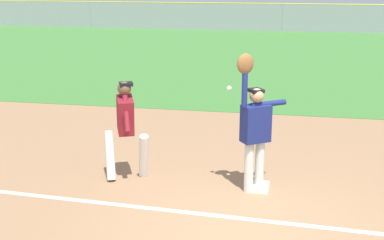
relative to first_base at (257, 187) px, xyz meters
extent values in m
plane|color=#936D4C|center=(-0.09, -1.29, -0.04)|extent=(76.41, 76.41, 0.00)
cube|color=#3D7533|center=(-0.09, 14.48, -0.04)|extent=(48.94, 19.46, 0.01)
cube|color=white|center=(-4.00, -0.90, -0.04)|extent=(11.99, 0.79, 0.01)
cube|color=white|center=(0.00, 0.00, 0.00)|extent=(0.39, 0.39, 0.08)
cylinder|color=silver|center=(0.03, -0.02, 0.39)|extent=(0.21, 0.21, 0.85)
cylinder|color=silver|center=(-0.14, -0.13, 0.39)|extent=(0.21, 0.21, 0.85)
cube|color=navy|center=(-0.06, -0.08, 1.11)|extent=(0.51, 0.46, 0.60)
sphere|color=tan|center=(-0.06, -0.08, 1.56)|extent=(0.32, 0.32, 0.23)
cube|color=black|center=(-0.07, -0.05, 1.64)|extent=(0.29, 0.29, 0.05)
cylinder|color=navy|center=(-0.24, -0.20, 1.72)|extent=(0.13, 0.13, 0.62)
cylinder|color=navy|center=(0.13, 0.05, 1.41)|extent=(0.56, 0.43, 0.09)
ellipsoid|color=brown|center=(-0.24, -0.20, 2.08)|extent=(0.31, 0.27, 0.32)
cylinder|color=white|center=(-1.96, 0.07, 0.38)|extent=(0.30, 0.46, 0.85)
cylinder|color=white|center=(-2.54, 0.00, 0.38)|extent=(0.30, 0.46, 0.85)
cube|color=maroon|center=(-2.25, 0.03, 1.11)|extent=(0.44, 0.58, 0.66)
sphere|color=brown|center=(-2.25, 0.03, 1.56)|extent=(0.30, 0.30, 0.23)
cube|color=black|center=(-2.22, 0.04, 1.64)|extent=(0.28, 0.27, 0.05)
cylinder|color=maroon|center=(-2.33, 0.23, 1.19)|extent=(0.24, 0.40, 0.58)
cylinder|color=maroon|center=(-2.16, -0.17, 1.19)|extent=(0.24, 0.40, 0.58)
sphere|color=white|center=(-0.49, -0.04, 1.66)|extent=(0.07, 0.07, 0.07)
cube|color=#93999E|center=(-0.09, 24.21, 0.77)|extent=(48.94, 0.06, 1.62)
cylinder|color=yellow|center=(-0.09, 24.21, 1.61)|extent=(48.94, 0.06, 0.06)
cylinder|color=gray|center=(-12.33, 24.21, 0.77)|extent=(0.08, 0.08, 1.62)
cylinder|color=gray|center=(-0.09, 24.21, 0.77)|extent=(0.08, 0.08, 1.62)
cube|color=#B21E1E|center=(-12.12, 26.50, 0.53)|extent=(4.53, 2.22, 0.55)
cube|color=#2D333D|center=(-12.12, 26.50, 1.01)|extent=(2.32, 1.90, 0.40)
cylinder|color=black|center=(-10.74, 27.56, 0.26)|extent=(0.61, 0.26, 0.60)
cylinder|color=black|center=(-10.60, 25.66, 0.26)|extent=(0.61, 0.26, 0.60)
cylinder|color=black|center=(-13.63, 27.34, 0.26)|extent=(0.61, 0.26, 0.60)
cylinder|color=black|center=(-13.49, 25.45, 0.26)|extent=(0.61, 0.26, 0.60)
cube|color=#1E6B33|center=(-6.88, 27.37, 0.53)|extent=(4.47, 2.08, 0.55)
cube|color=#2D333D|center=(-6.88, 27.37, 1.01)|extent=(2.27, 1.84, 0.40)
cylinder|color=black|center=(-5.47, 28.38, 0.26)|extent=(0.61, 0.24, 0.60)
cylinder|color=black|center=(-5.40, 26.48, 0.26)|extent=(0.61, 0.24, 0.60)
cylinder|color=black|center=(-8.37, 28.26, 0.26)|extent=(0.61, 0.24, 0.60)
cylinder|color=black|center=(-8.29, 26.36, 0.26)|extent=(0.61, 0.24, 0.60)
cube|color=black|center=(-1.29, 27.10, 0.53)|extent=(4.50, 2.15, 0.55)
cube|color=#2D333D|center=(-1.29, 27.10, 1.01)|extent=(2.30, 1.87, 0.40)
cylinder|color=black|center=(0.21, 27.97, 0.26)|extent=(0.61, 0.25, 0.60)
cylinder|color=black|center=(0.11, 26.07, 0.26)|extent=(0.61, 0.25, 0.60)
cylinder|color=black|center=(-2.68, 28.13, 0.26)|extent=(0.61, 0.25, 0.60)
cylinder|color=black|center=(-2.79, 26.23, 0.26)|extent=(0.61, 0.25, 0.60)
cube|color=#B7B7BC|center=(4.33, 26.89, 0.53)|extent=(4.44, 1.99, 0.55)
cube|color=#2D333D|center=(4.33, 26.89, 1.01)|extent=(2.23, 1.79, 0.40)
cylinder|color=black|center=(5.79, 27.81, 0.26)|extent=(0.60, 0.23, 0.60)
cylinder|color=black|center=(5.76, 25.91, 0.26)|extent=(0.60, 0.23, 0.60)
cylinder|color=black|center=(2.89, 27.87, 0.26)|extent=(0.60, 0.23, 0.60)
cylinder|color=black|center=(2.86, 25.97, 0.26)|extent=(0.60, 0.23, 0.60)
camera|label=1|loc=(0.40, -7.98, 3.41)|focal=48.38mm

